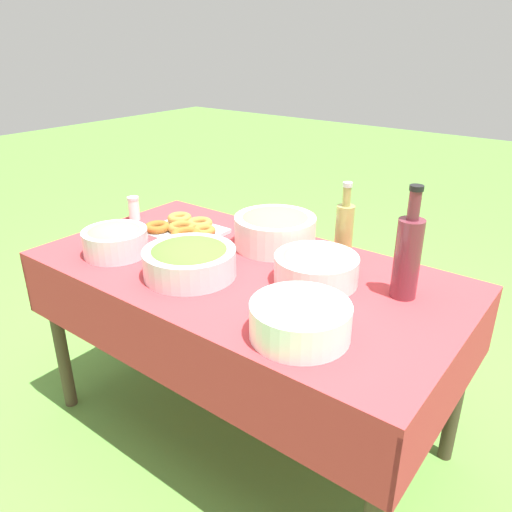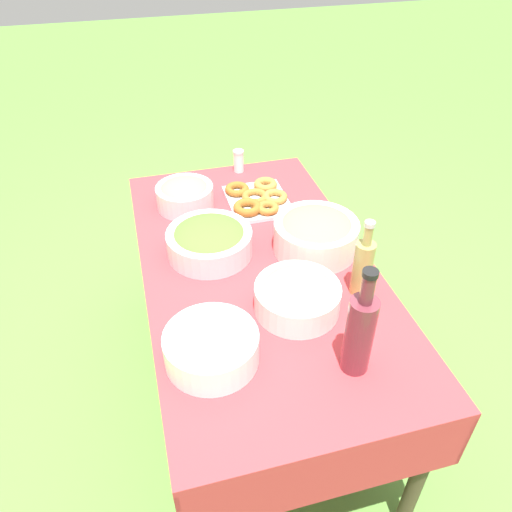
{
  "view_description": "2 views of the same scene",
  "coord_description": "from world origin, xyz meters",
  "px_view_note": "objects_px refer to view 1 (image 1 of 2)",
  "views": [
    {
      "loc": [
        0.98,
        -1.2,
        1.44
      ],
      "look_at": [
        0.04,
        0.02,
        0.76
      ],
      "focal_mm": 35.0,
      "sensor_mm": 36.0,
      "label": 1
    },
    {
      "loc": [
        1.32,
        -0.36,
        1.82
      ],
      "look_at": [
        -0.01,
        -0.0,
        0.73
      ],
      "focal_mm": 35.0,
      "sensor_mm": 36.0,
      "label": 2
    }
  ],
  "objects_px": {
    "bread_bowl": "(115,239)",
    "fruit_bowl": "(275,228)",
    "donut_platter": "(184,229)",
    "olive_oil_bottle": "(344,229)",
    "salad_bowl": "(190,259)",
    "wine_bottle": "(408,255)",
    "pasta_bowl": "(316,266)",
    "plate_stack": "(300,320)"
  },
  "relations": [
    {
      "from": "olive_oil_bottle",
      "to": "wine_bottle",
      "type": "relative_size",
      "value": 0.79
    },
    {
      "from": "plate_stack",
      "to": "olive_oil_bottle",
      "type": "relative_size",
      "value": 0.97
    },
    {
      "from": "donut_platter",
      "to": "fruit_bowl",
      "type": "xyz_separation_m",
      "value": [
        0.36,
        0.12,
        0.05
      ]
    },
    {
      "from": "donut_platter",
      "to": "plate_stack",
      "type": "distance_m",
      "value": 0.85
    },
    {
      "from": "pasta_bowl",
      "to": "plate_stack",
      "type": "height_order",
      "value": "pasta_bowl"
    },
    {
      "from": "pasta_bowl",
      "to": "fruit_bowl",
      "type": "xyz_separation_m",
      "value": [
        -0.28,
        0.16,
        0.02
      ]
    },
    {
      "from": "pasta_bowl",
      "to": "wine_bottle",
      "type": "xyz_separation_m",
      "value": [
        0.26,
        0.08,
        0.08
      ]
    },
    {
      "from": "olive_oil_bottle",
      "to": "bread_bowl",
      "type": "distance_m",
      "value": 0.82
    },
    {
      "from": "pasta_bowl",
      "to": "olive_oil_bottle",
      "type": "xyz_separation_m",
      "value": [
        -0.03,
        0.23,
        0.05
      ]
    },
    {
      "from": "salad_bowl",
      "to": "plate_stack",
      "type": "bearing_deg",
      "value": -10.24
    },
    {
      "from": "salad_bowl",
      "to": "olive_oil_bottle",
      "type": "xyz_separation_m",
      "value": [
        0.33,
        0.44,
        0.05
      ]
    },
    {
      "from": "salad_bowl",
      "to": "bread_bowl",
      "type": "xyz_separation_m",
      "value": [
        -0.34,
        -0.04,
        0.0
      ]
    },
    {
      "from": "pasta_bowl",
      "to": "plate_stack",
      "type": "xyz_separation_m",
      "value": [
        0.13,
        -0.3,
        -0.01
      ]
    },
    {
      "from": "plate_stack",
      "to": "olive_oil_bottle",
      "type": "xyz_separation_m",
      "value": [
        -0.16,
        0.52,
        0.06
      ]
    },
    {
      "from": "pasta_bowl",
      "to": "olive_oil_bottle",
      "type": "distance_m",
      "value": 0.23
    },
    {
      "from": "donut_platter",
      "to": "bread_bowl",
      "type": "height_order",
      "value": "bread_bowl"
    },
    {
      "from": "pasta_bowl",
      "to": "olive_oil_bottle",
      "type": "relative_size",
      "value": 0.98
    },
    {
      "from": "olive_oil_bottle",
      "to": "bread_bowl",
      "type": "height_order",
      "value": "olive_oil_bottle"
    },
    {
      "from": "donut_platter",
      "to": "fruit_bowl",
      "type": "bearing_deg",
      "value": 18.59
    },
    {
      "from": "salad_bowl",
      "to": "olive_oil_bottle",
      "type": "height_order",
      "value": "olive_oil_bottle"
    },
    {
      "from": "olive_oil_bottle",
      "to": "wine_bottle",
      "type": "bearing_deg",
      "value": -26.78
    },
    {
      "from": "plate_stack",
      "to": "fruit_bowl",
      "type": "bearing_deg",
      "value": 131.7
    },
    {
      "from": "pasta_bowl",
      "to": "olive_oil_bottle",
      "type": "height_order",
      "value": "olive_oil_bottle"
    },
    {
      "from": "olive_oil_bottle",
      "to": "bread_bowl",
      "type": "bearing_deg",
      "value": -144.67
    },
    {
      "from": "pasta_bowl",
      "to": "donut_platter",
      "type": "relative_size",
      "value": 0.88
    },
    {
      "from": "donut_platter",
      "to": "fruit_bowl",
      "type": "distance_m",
      "value": 0.38
    },
    {
      "from": "donut_platter",
      "to": "salad_bowl",
      "type": "bearing_deg",
      "value": -41.89
    },
    {
      "from": "donut_platter",
      "to": "olive_oil_bottle",
      "type": "xyz_separation_m",
      "value": [
        0.61,
        0.18,
        0.09
      ]
    },
    {
      "from": "olive_oil_bottle",
      "to": "fruit_bowl",
      "type": "distance_m",
      "value": 0.26
    },
    {
      "from": "bread_bowl",
      "to": "wine_bottle",
      "type": "bearing_deg",
      "value": 19.03
    },
    {
      "from": "salad_bowl",
      "to": "donut_platter",
      "type": "relative_size",
      "value": 1.0
    },
    {
      "from": "salad_bowl",
      "to": "wine_bottle",
      "type": "relative_size",
      "value": 0.88
    },
    {
      "from": "olive_oil_bottle",
      "to": "plate_stack",
      "type": "bearing_deg",
      "value": -73.18
    },
    {
      "from": "donut_platter",
      "to": "wine_bottle",
      "type": "bearing_deg",
      "value": 2.42
    },
    {
      "from": "bread_bowl",
      "to": "fruit_bowl",
      "type": "relative_size",
      "value": 0.76
    },
    {
      "from": "olive_oil_bottle",
      "to": "wine_bottle",
      "type": "height_order",
      "value": "wine_bottle"
    },
    {
      "from": "salad_bowl",
      "to": "wine_bottle",
      "type": "xyz_separation_m",
      "value": [
        0.62,
        0.29,
        0.08
      ]
    },
    {
      "from": "donut_platter",
      "to": "olive_oil_bottle",
      "type": "height_order",
      "value": "olive_oil_bottle"
    },
    {
      "from": "salad_bowl",
      "to": "plate_stack",
      "type": "xyz_separation_m",
      "value": [
        0.49,
        -0.09,
        -0.01
      ]
    },
    {
      "from": "salad_bowl",
      "to": "plate_stack",
      "type": "distance_m",
      "value": 0.5
    },
    {
      "from": "olive_oil_bottle",
      "to": "wine_bottle",
      "type": "xyz_separation_m",
      "value": [
        0.29,
        -0.14,
        0.03
      ]
    },
    {
      "from": "donut_platter",
      "to": "plate_stack",
      "type": "xyz_separation_m",
      "value": [
        0.77,
        -0.34,
        0.03
      ]
    }
  ]
}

